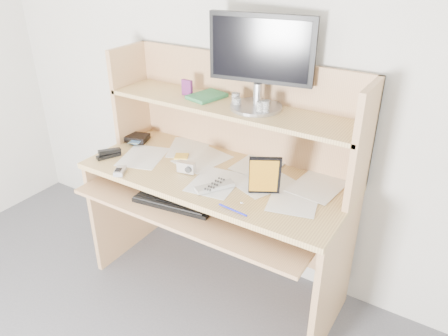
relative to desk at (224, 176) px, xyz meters
The scene contains 19 objects.
back_wall 0.60m from the desk, 90.00° to the left, with size 3.60×0.04×2.50m, color beige.
desk is the anchor object (origin of this frame).
paper_clutter 0.10m from the desk, 90.00° to the right, with size 1.32×0.54×0.01m, color white.
keyboard 0.32m from the desk, 108.65° to the right, with size 0.43×0.20×0.03m.
tv_remote 0.25m from the desk, 68.65° to the right, with size 0.05×0.20×0.02m, color #999995.
flip_phone 0.55m from the desk, 140.98° to the right, with size 0.05×0.09×0.02m, color #ABABAD.
stapler 0.66m from the desk, 158.57° to the right, with size 0.04×0.13×0.04m, color black.
wallet 0.63m from the desk, behind, with size 0.13×0.10×0.03m, color black.
sticky_note_pad 0.27m from the desk, behind, with size 0.07×0.07×0.01m, color yellow.
digital_camera 0.22m from the desk, 130.00° to the right, with size 0.09×0.04×0.06m, color silver.
game_case 0.38m from the desk, 24.74° to the right, with size 0.15×0.02×0.21m, color black.
blue_pen 0.43m from the desk, 52.57° to the right, with size 0.01×0.01×0.15m, color #171CAD.
card_box 0.51m from the desk, 165.70° to the left, with size 0.06×0.02×0.09m, color maroon.
shelf_book 0.44m from the desk, 150.50° to the left, with size 0.14×0.19×0.02m, color #317C50.
chip_stack_a 0.43m from the desk, 80.30° to the left, with size 0.04×0.04×0.06m, color black.
chip_stack_b 0.46m from the desk, ahead, with size 0.04×0.04×0.06m, color silver.
chip_stack_c 0.42m from the desk, 48.82° to the left, with size 0.04×0.04×0.05m, color black.
chip_stack_d 0.47m from the desk, ahead, with size 0.04×0.04×0.07m, color white.
monitor 0.65m from the desk, 39.67° to the left, with size 0.52×0.26×0.45m.
Camera 1 is at (1.09, -0.18, 1.83)m, focal length 35.00 mm.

